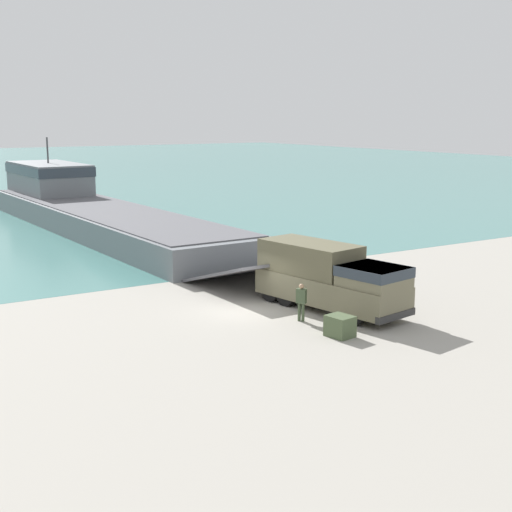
{
  "coord_description": "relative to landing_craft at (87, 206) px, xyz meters",
  "views": [
    {
      "loc": [
        -16.92,
        -28.05,
        9.04
      ],
      "look_at": [
        2.95,
        3.8,
        1.67
      ],
      "focal_mm": 50.0,
      "sensor_mm": 36.0,
      "label": 1
    }
  ],
  "objects": [
    {
      "name": "mooring_bollard",
      "position": [
        5.95,
        -22.78,
        -1.13
      ],
      "size": [
        0.36,
        0.36,
        0.97
      ],
      "color": "#333338",
      "rests_on": "ground_plane"
    },
    {
      "name": "soldier_on_ramp",
      "position": [
        -1.29,
        -32.55,
        -0.66
      ],
      "size": [
        0.44,
        0.5,
        1.72
      ],
      "rotation": [
        0.0,
        0.0,
        3.71
      ],
      "color": "#3D4C33",
      "rests_on": "ground_plane"
    },
    {
      "name": "moored_boat_a",
      "position": [
        10.92,
        39.17,
        -1.22
      ],
      "size": [
        3.65,
        7.84,
        1.33
      ],
      "rotation": [
        0.0,
        0.0,
        0.19
      ],
      "color": "white",
      "rests_on": "ground_plane"
    },
    {
      "name": "military_truck",
      "position": [
        0.99,
        -31.64,
        -0.07
      ],
      "size": [
        3.84,
        8.22,
        3.08
      ],
      "rotation": [
        0.0,
        0.0,
        -1.4
      ],
      "color": "#6B664C",
      "rests_on": "ground_plane"
    },
    {
      "name": "ground_plane",
      "position": [
        -2.4,
        -29.58,
        -1.66
      ],
      "size": [
        240.0,
        240.0,
        0.0
      ],
      "primitive_type": "plane",
      "color": "#9E998E"
    },
    {
      "name": "cargo_crate",
      "position": [
        -1.24,
        -35.26,
        -1.21
      ],
      "size": [
        1.05,
        1.2,
        0.9
      ],
      "primitive_type": "cube",
      "rotation": [
        0.0,
        0.0,
        0.16
      ],
      "color": "#475638",
      "rests_on": "ground_plane"
    },
    {
      "name": "landing_craft",
      "position": [
        0.0,
        0.0,
        0.0
      ],
      "size": [
        8.19,
        44.95,
        7.13
      ],
      "rotation": [
        0.0,
        0.0,
        0.03
      ],
      "color": "slate",
      "rests_on": "ground_plane"
    }
  ]
}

